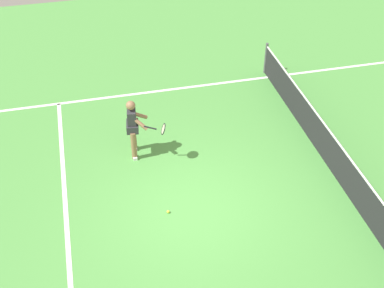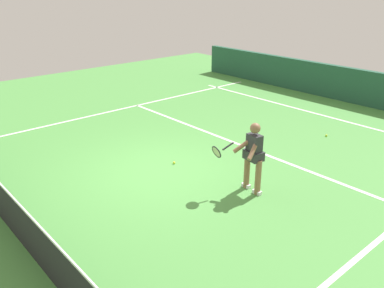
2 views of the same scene
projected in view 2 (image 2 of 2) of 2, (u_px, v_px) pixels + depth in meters
name	position (u px, v px, depth m)	size (l,w,h in m)	color
ground_plane	(157.00, 170.00, 9.70)	(24.12, 24.12, 0.00)	#4C9342
court_back_wall	(351.00, 85.00, 14.94)	(14.69, 0.24, 1.27)	#23513D
baseline_marking	(316.00, 113.00, 13.83)	(10.69, 0.10, 0.01)	white
service_line_marking	(234.00, 143.00, 11.35)	(9.69, 0.10, 0.01)	white
sideline_left_marking	(341.00, 272.00, 6.32)	(0.10, 16.55, 0.01)	white
sideline_right_marking	(68.00, 121.00, 13.07)	(0.10, 16.55, 0.01)	white
court_net	(2.00, 203.00, 7.39)	(10.37, 0.08, 0.99)	#4C4C51
tennis_player	(252.00, 155.00, 8.44)	(0.86, 0.91, 1.55)	#8C6647
tennis_ball_mid	(174.00, 163.00, 10.03)	(0.07, 0.07, 0.07)	#D1E533
tennis_ball_far	(326.00, 135.00, 11.79)	(0.07, 0.07, 0.07)	#D1E533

